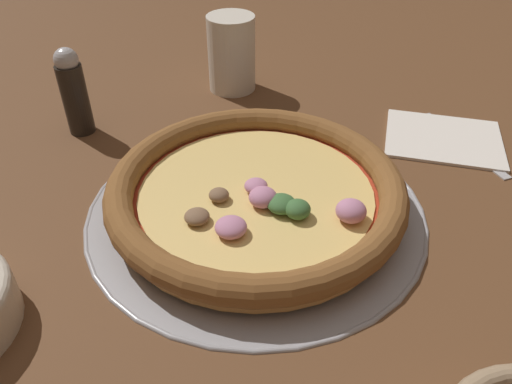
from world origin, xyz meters
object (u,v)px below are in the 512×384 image
(fork, at_px, (456,139))
(pizza_tray, at_px, (256,207))
(pizza, at_px, (256,191))
(drinking_cup, at_px, (232,54))
(napkin, at_px, (444,137))
(pepper_shaker, at_px, (74,92))

(fork, bearing_deg, pizza_tray, 97.88)
(pizza, bearing_deg, fork, -139.45)
(drinking_cup, relative_size, napkin, 0.73)
(fork, distance_m, pepper_shaker, 0.50)
(pizza, bearing_deg, drinking_cup, -71.16)
(pizza, relative_size, pepper_shaker, 2.71)
(napkin, bearing_deg, pizza_tray, 42.10)
(pizza_tray, relative_size, drinking_cup, 3.26)
(pizza_tray, height_order, napkin, napkin)
(napkin, xyz_separation_m, fork, (-0.02, -0.00, -0.00))
(pepper_shaker, bearing_deg, napkin, -170.98)
(pizza, distance_m, drinking_cup, 0.30)
(pizza, height_order, napkin, pizza)
(pizza_tray, xyz_separation_m, pizza, (-0.00, 0.00, 0.02))
(pizza, height_order, pepper_shaker, pepper_shaker)
(napkin, relative_size, pepper_shaker, 1.31)
(pepper_shaker, bearing_deg, fork, -170.98)
(napkin, bearing_deg, drinking_cup, -16.74)
(napkin, bearing_deg, pizza, 42.27)
(pizza_tray, bearing_deg, pizza, 128.46)
(pizza_tray, xyz_separation_m, pepper_shaker, (0.27, -0.12, 0.06))
(pizza_tray, relative_size, pizza, 1.16)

